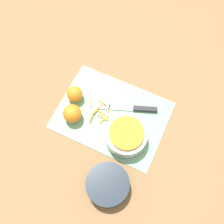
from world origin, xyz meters
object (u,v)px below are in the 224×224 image
at_px(bowl_speckled, 126,135).
at_px(orange_left, 72,114).
at_px(knife, 138,109).
at_px(bowl_dark, 108,185).
at_px(orange_right, 75,94).

bearing_deg(bowl_speckled, orange_left, 2.13).
bearing_deg(bowl_speckled, knife, -88.46).
distance_m(bowl_dark, knife, 0.34).
xyz_separation_m(knife, orange_left, (0.23, 0.15, 0.03)).
xyz_separation_m(bowl_speckled, bowl_dark, (-0.01, 0.20, -0.01)).
bearing_deg(bowl_dark, bowl_speckled, -85.83).
distance_m(bowl_speckled, knife, 0.14).
height_order(bowl_speckled, orange_right, bowl_speckled).
height_order(knife, orange_left, orange_left).
relative_size(orange_left, orange_right, 1.14).
bearing_deg(knife, orange_right, -7.43).
relative_size(bowl_speckled, orange_left, 2.20).
height_order(knife, orange_right, orange_right).
xyz_separation_m(bowl_dark, orange_right, (0.29, -0.28, 0.01)).
relative_size(bowl_dark, orange_left, 2.13).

